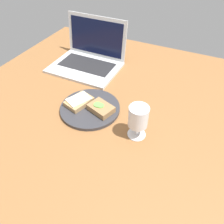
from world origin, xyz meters
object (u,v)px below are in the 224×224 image
object	(u,v)px
sandwich_with_cheese	(80,101)
laptop	(89,57)
plate	(90,108)
sandwich_with_cucumber	(101,108)
wine_glass	(138,118)

from	to	relation	value
sandwich_with_cheese	laptop	distance (cm)	34.29
plate	laptop	xyz separation A→B (cm)	(-18.70, 31.78, 3.91)
plate	sandwich_with_cucumber	xyz separation A→B (cm)	(5.19, -0.28, 2.07)
sandwich_with_cucumber	wine_glass	bearing A→B (deg)	-14.87
sandwich_with_cheese	laptop	world-z (taller)	laptop
sandwich_with_cucumber	laptop	size ratio (longest dim) A/B	0.33
sandwich_with_cucumber	wine_glass	world-z (taller)	wine_glass
plate	wine_glass	bearing A→B (deg)	-12.23
wine_glass	sandwich_with_cucumber	bearing A→B (deg)	165.13
sandwich_with_cheese	wine_glass	world-z (taller)	wine_glass
wine_glass	laptop	world-z (taller)	laptop
sandwich_with_cucumber	sandwich_with_cheese	distance (cm)	10.46
plate	laptop	bearing A→B (deg)	120.47
sandwich_with_cucumber	laptop	distance (cm)	40.02
sandwich_with_cheese	wine_glass	xyz separation A→B (cm)	(27.89, -5.20, 6.10)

